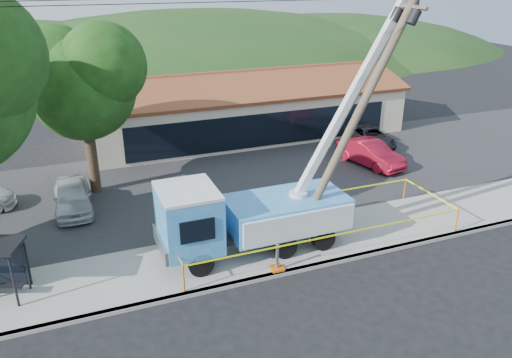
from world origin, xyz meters
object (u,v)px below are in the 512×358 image
Objects in this scene: car_silver at (75,212)px; leaning_pole at (359,111)px; car_dark at (369,147)px; utility_truck at (250,212)px; car_red at (369,166)px.

leaning_pole is at bearing -33.12° from car_silver.
car_silver is at bearing -164.45° from car_dark.
utility_truck is 15.97m from car_dark.
car_red is (10.39, 6.74, -1.90)m from utility_truck.
car_red reaches higher than car_silver.
car_red is 0.99× the size of car_dark.
leaning_pole is 2.44× the size of car_silver.
car_dark is (19.18, 3.08, 0.00)m from car_silver.
car_silver is at bearing 146.81° from leaning_pole.
leaning_pole reaches higher than car_dark.
car_dark is at bearing 52.76° from leaning_pole.
utility_truck is 2.54× the size of car_silver.
car_dark is (2.04, 3.11, 0.00)m from car_red.
car_red is at bearing 32.98° from utility_truck.
utility_truck is 1.04× the size of leaning_pole.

